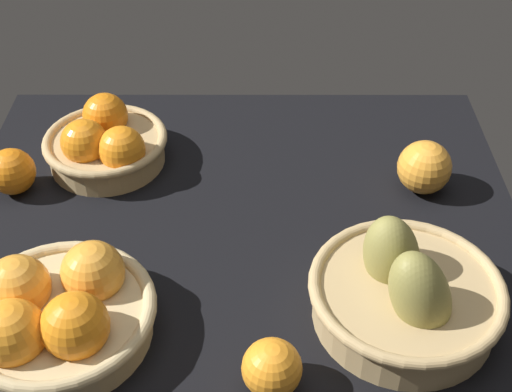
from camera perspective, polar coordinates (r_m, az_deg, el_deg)
market_tray at (r=104.91cm, az=-1.44°, el=-2.94°), size 84.00×72.00×3.00cm
basket_far_right at (r=89.97cm, az=-15.85°, el=-9.09°), size 23.93×23.93×10.29cm
basket_near_right at (r=115.72cm, az=-12.09°, el=4.21°), size 19.94×19.94×9.80cm
basket_far_left_pears at (r=90.48cm, az=11.98°, el=-7.67°), size 24.64×24.64×14.55cm
loose_orange_front_gap at (r=114.07cm, az=-19.15°, el=1.89°), size 7.20×7.20×7.20cm
loose_orange_back_gap at (r=82.41cm, az=1.29°, el=-13.76°), size 7.02×7.02×7.02cm
loose_orange_side_gap at (r=110.73cm, az=13.47°, el=2.28°), size 8.32×8.32×8.32cm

